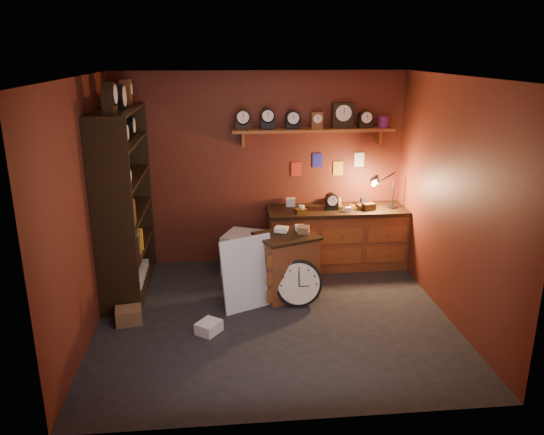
{
  "coord_description": "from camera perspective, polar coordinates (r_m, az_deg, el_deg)",
  "views": [
    {
      "loc": [
        -0.57,
        -5.47,
        2.95
      ],
      "look_at": [
        0.01,
        0.35,
        1.1
      ],
      "focal_mm": 35.0,
      "sensor_mm": 36.0,
      "label": 1
    }
  ],
  "objects": [
    {
      "name": "floor",
      "position": [
        6.24,
        0.22,
        -10.68
      ],
      "size": [
        4.0,
        4.0,
        0.0
      ],
      "primitive_type": "plane",
      "color": "black",
      "rests_on": "ground"
    },
    {
      "name": "floor_box_b",
      "position": [
        5.95,
        -6.81,
        -11.64
      ],
      "size": [
        0.32,
        0.33,
        0.13
      ],
      "primitive_type": "cube",
      "rotation": [
        0.0,
        0.0,
        -0.64
      ],
      "color": "white",
      "rests_on": "ground"
    },
    {
      "name": "room_shell",
      "position": [
        5.75,
        0.58,
        5.17
      ],
      "size": [
        4.02,
        3.62,
        2.71
      ],
      "color": "#5B2315",
      "rests_on": "ground"
    },
    {
      "name": "big_round_clock",
      "position": [
        6.41,
        2.86,
        -7.1
      ],
      "size": [
        0.57,
        0.18,
        0.57
      ],
      "color": "black",
      "rests_on": "ground"
    },
    {
      "name": "white_panel",
      "position": [
        6.49,
        -2.53,
        -9.53
      ],
      "size": [
        0.68,
        0.45,
        0.88
      ],
      "primitive_type": "cube",
      "rotation": [
        -0.17,
        0.0,
        0.43
      ],
      "color": "silver",
      "rests_on": "ground"
    },
    {
      "name": "floor_box_a",
      "position": [
        6.3,
        -15.15,
        -10.15
      ],
      "size": [
        0.32,
        0.29,
        0.18
      ],
      "primitive_type": "cube",
      "rotation": [
        0.0,
        0.0,
        0.16
      ],
      "color": "brown",
      "rests_on": "ground"
    },
    {
      "name": "mini_fridge",
      "position": [
        7.38,
        -2.96,
        -3.79
      ],
      "size": [
        0.69,
        0.71,
        0.54
      ],
      "rotation": [
        0.0,
        0.0,
        -0.41
      ],
      "color": "silver",
      "rests_on": "ground"
    },
    {
      "name": "workbench",
      "position": [
        7.55,
        7.03,
        -1.76
      ],
      "size": [
        1.97,
        0.66,
        1.36
      ],
      "color": "brown",
      "rests_on": "ground"
    },
    {
      "name": "low_cabinet",
      "position": [
        6.61,
        1.56,
        -4.87
      ],
      "size": [
        0.86,
        0.8,
        0.89
      ],
      "rotation": [
        0.0,
        0.0,
        0.37
      ],
      "color": "brown",
      "rests_on": "ground"
    },
    {
      "name": "floor_box_c",
      "position": [
        7.25,
        -3.59,
        -5.66
      ],
      "size": [
        0.32,
        0.29,
        0.2
      ],
      "primitive_type": "cube",
      "rotation": [
        0.0,
        0.0,
        0.3
      ],
      "color": "brown",
      "rests_on": "ground"
    },
    {
      "name": "shelving_unit",
      "position": [
        6.78,
        -15.9,
        2.35
      ],
      "size": [
        0.47,
        1.6,
        2.58
      ],
      "color": "black",
      "rests_on": "ground"
    }
  ]
}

